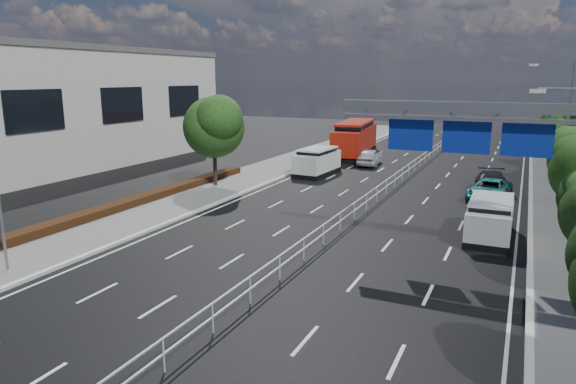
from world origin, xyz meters
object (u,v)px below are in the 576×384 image
at_px(near_car_silver, 370,157).
at_px(overhead_gantry, 485,131).
at_px(white_minivan, 317,162).
at_px(parked_car_dark, 491,184).
at_px(red_bus, 355,138).
at_px(silver_minivan, 490,219).
at_px(near_car_dark, 422,128).
at_px(parked_car_teal, 489,190).

bearing_deg(near_car_silver, overhead_gantry, 111.72).
xyz_separation_m(white_minivan, parked_car_dark, (13.51, -1.97, -0.32)).
height_order(red_bus, silver_minivan, red_bus).
bearing_deg(near_car_silver, red_bus, -64.97).
distance_m(near_car_dark, parked_car_teal, 41.92).
bearing_deg(overhead_gantry, near_car_dark, 103.11).
relative_size(red_bus, silver_minivan, 2.44).
distance_m(near_car_dark, parked_car_dark, 40.42).
height_order(near_car_silver, parked_car_teal, near_car_silver).
distance_m(near_car_silver, parked_car_dark, 13.74).
distance_m(near_car_silver, silver_minivan, 21.91).
xyz_separation_m(overhead_gantry, near_car_silver, (-11.14, 21.88, -4.85)).
xyz_separation_m(overhead_gantry, silver_minivan, (0.37, 3.24, -4.61)).
distance_m(white_minivan, near_car_silver, 6.92).
bearing_deg(white_minivan, silver_minivan, -37.79).
relative_size(near_car_silver, silver_minivan, 0.91).
relative_size(overhead_gantry, near_car_silver, 2.30).
bearing_deg(near_car_dark, parked_car_dark, 112.20).
xyz_separation_m(red_bus, silver_minivan, (14.61, -23.95, -0.82)).
bearing_deg(parked_car_dark, near_car_dark, 102.47).
bearing_deg(silver_minivan, overhead_gantry, -96.85).
bearing_deg(white_minivan, red_bus, 95.54).
relative_size(overhead_gantry, near_car_dark, 2.28).
xyz_separation_m(white_minivan, near_car_dark, (1.61, 36.67, -0.34)).
distance_m(red_bus, near_car_dark, 25.06).
distance_m(near_car_dark, silver_minivan, 50.48).
bearing_deg(near_car_dark, red_bus, 90.27).
bearing_deg(parked_car_dark, white_minivan, 167.07).
height_order(near_car_dark, parked_car_teal, near_car_dark).
height_order(overhead_gantry, red_bus, overhead_gantry).
height_order(white_minivan, red_bus, red_bus).
height_order(overhead_gantry, near_car_dark, overhead_gantry).
relative_size(white_minivan, near_car_silver, 1.17).
bearing_deg(parked_car_teal, parked_car_dark, 97.93).
bearing_deg(white_minivan, parked_car_teal, -11.52).
distance_m(red_bus, silver_minivan, 28.07).
bearing_deg(silver_minivan, parked_car_dark, 93.00).
xyz_separation_m(near_car_silver, parked_car_teal, (10.90, -9.94, -0.09)).
relative_size(overhead_gantry, parked_car_dark, 1.94).
height_order(silver_minivan, parked_car_dark, silver_minivan).
relative_size(overhead_gantry, parked_car_teal, 2.14).
xyz_separation_m(overhead_gantry, parked_car_teal, (-0.24, 11.95, -4.94)).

